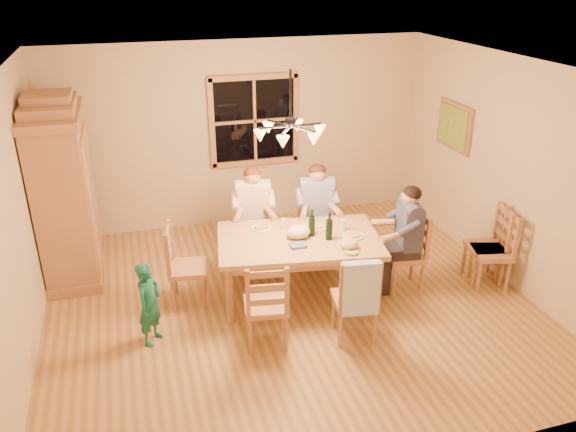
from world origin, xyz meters
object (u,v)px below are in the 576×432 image
object	(u,v)px
chair_end_left	(189,280)
chair_end_right	(404,266)
adult_woman	(253,204)
chair_spare_front	(490,263)
chair_far_right	(316,238)
chair_near_left	(266,318)
adult_plaid_man	(317,201)
adult_slate_man	(408,226)
chair_far_left	(254,242)
chair_spare_back	(483,258)
armoire	(65,195)
child	(150,304)
wine_bottle_b	(329,226)
dining_table	(299,246)
chandelier	(290,131)
chair_near_right	(354,311)
wine_bottle_a	(312,223)

from	to	relation	value
chair_end_left	chair_end_right	size ratio (longest dim) A/B	1.00
adult_woman	chair_spare_front	bearing A→B (deg)	161.36
chair_far_right	chair_end_right	world-z (taller)	same
chair_near_left	chair_spare_front	size ratio (longest dim) A/B	1.00
adult_plaid_man	adult_slate_man	size ratio (longest dim) A/B	1.00
chair_far_left	adult_woman	world-z (taller)	adult_woman
chair_far_left	chair_end_right	xyz separation A→B (m)	(1.58, -1.15, 0.00)
chair_near_left	chair_spare_back	xyz separation A→B (m)	(2.90, 0.47, 0.00)
armoire	adult_woman	size ratio (longest dim) A/B	2.63
child	chair_spare_back	distance (m)	4.05
armoire	wine_bottle_b	bearing A→B (deg)	-27.70
chair_far_left	chair_spare_back	xyz separation A→B (m)	(2.62, -1.26, 0.00)
chair_far_right	adult_plaid_man	world-z (taller)	adult_plaid_man
chair_far_left	wine_bottle_b	bearing A→B (deg)	130.21
armoire	wine_bottle_b	xyz separation A→B (m)	(2.89, -1.52, -0.13)
chair_far_left	chair_spare_back	size ratio (longest dim) A/B	1.00
dining_table	adult_slate_man	size ratio (longest dim) A/B	2.30
chair_far_left	chair_spare_front	distance (m)	2.96
chair_near_left	chair_end_right	world-z (taller)	same
chair_far_right	chair_spare_front	xyz separation A→B (m)	(1.80, -1.26, 0.00)
chair_far_right	chair_near_left	size ratio (longest dim) A/B	1.00
adult_slate_man	chandelier	bearing A→B (deg)	96.64
adult_plaid_man	chair_spare_front	bearing A→B (deg)	154.48
chandelier	chair_near_left	distance (m)	1.94
chair_end_left	armoire	bearing A→B (deg)	-122.93
armoire	chair_far_right	bearing A→B (deg)	-10.85
wine_bottle_b	adult_plaid_man	bearing A→B (deg)	79.17
chair_near_right	chair_end_left	size ratio (longest dim) A/B	1.00
armoire	chair_far_right	size ratio (longest dim) A/B	2.32
wine_bottle_b	chair_spare_back	size ratio (longest dim) A/B	0.33
chair_near_left	chair_spare_back	size ratio (longest dim) A/B	1.00
chair_far_left	chair_far_right	bearing A→B (deg)	180.00
chair_end_left	chair_end_right	world-z (taller)	same
adult_woman	chair_end_left	bearing A→B (deg)	46.74
adult_plaid_man	chair_near_right	bearing A→B (deg)	93.37
armoire	chair_far_left	distance (m)	2.42
chair_end_right	chandelier	bearing A→B (deg)	96.64
dining_table	chair_spare_back	bearing A→B (deg)	-7.95
chair_far_left	chair_end_left	bearing A→B (deg)	46.74
chair_end_left	chair_end_right	xyz separation A→B (m)	(2.54, -0.42, 0.00)
chandelier	wine_bottle_b	bearing A→B (deg)	2.13
wine_bottle_b	chair_spare_front	xyz separation A→B (m)	(1.98, -0.33, -0.62)
chair_near_right	wine_bottle_a	xyz separation A→B (m)	(-0.15, 0.96, 0.62)
armoire	chair_spare_front	world-z (taller)	armoire
chair_far_left	chair_spare_back	distance (m)	2.90
chair_end_right	adult_plaid_man	distance (m)	1.38
chair_far_left	chair_spare_front	xyz separation A→B (m)	(2.62, -1.39, 0.00)
adult_woman	child	size ratio (longest dim) A/B	0.95
wine_bottle_a	chair_near_right	bearing A→B (deg)	-80.98
chair_near_left	adult_slate_man	size ratio (longest dim) A/B	1.13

